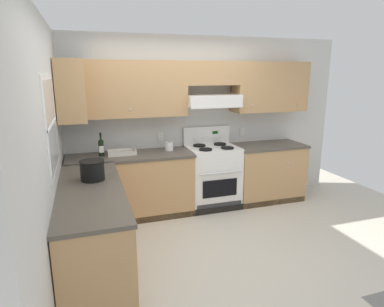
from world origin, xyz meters
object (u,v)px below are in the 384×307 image
object	(u,v)px
bowl	(122,153)
stove	(213,176)
bucket	(92,170)
wine_bottle	(101,147)
paper_towel_roll	(169,146)

from	to	relation	value
bowl	stove	bearing A→B (deg)	-2.16
bowl	bucket	distance (m)	1.13
wine_bottle	paper_towel_roll	xyz separation A→B (m)	(0.96, 0.03, -0.07)
stove	bowl	distance (m)	1.42
bowl	paper_towel_roll	size ratio (longest dim) A/B	3.14
stove	wine_bottle	bearing A→B (deg)	178.12
wine_bottle	paper_towel_roll	size ratio (longest dim) A/B	2.59
bowl	paper_towel_roll	xyz separation A→B (m)	(0.69, 0.03, 0.04)
bowl	wine_bottle	bearing A→B (deg)	179.49
bucket	stove	bearing A→B (deg)	29.44
stove	wine_bottle	world-z (taller)	wine_bottle
wine_bottle	bucket	size ratio (longest dim) A/B	1.22
wine_bottle	bucket	distance (m)	1.06
wine_bottle	bowl	size ratio (longest dim) A/B	0.83
bucket	paper_towel_roll	world-z (taller)	bucket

